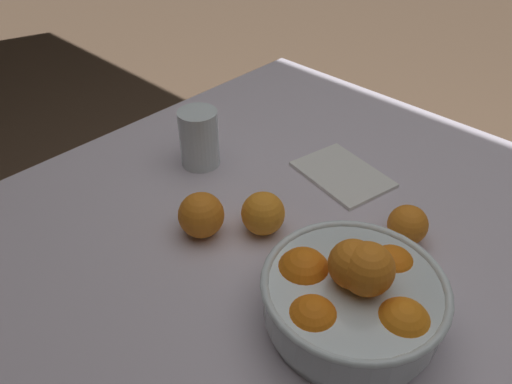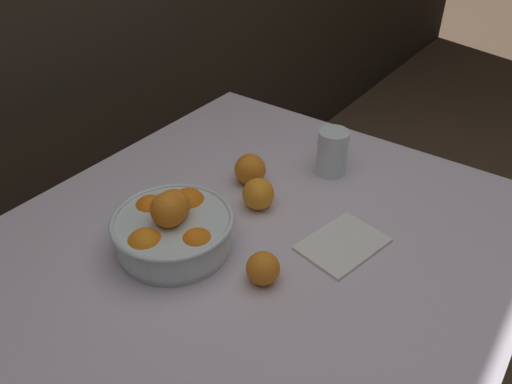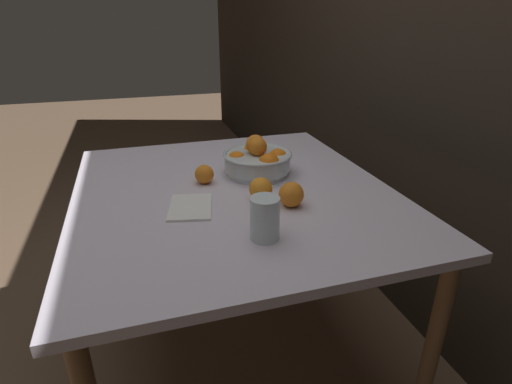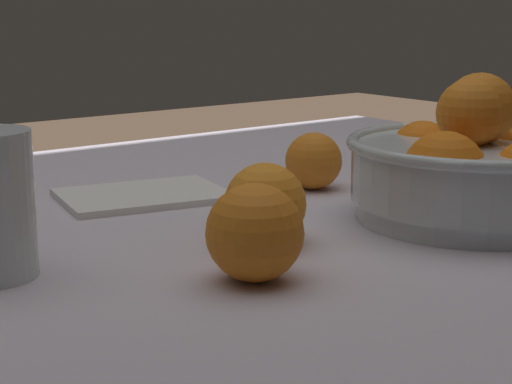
{
  "view_description": "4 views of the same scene",
  "coord_description": "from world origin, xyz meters",
  "views": [
    {
      "loc": [
        -0.34,
        0.56,
        1.36
      ],
      "look_at": [
        0.14,
        0.06,
        0.83
      ],
      "focal_mm": 35.0,
      "sensor_mm": 36.0,
      "label": 1
    },
    {
      "loc": [
        -0.67,
        -0.5,
        1.49
      ],
      "look_at": [
        0.11,
        0.07,
        0.8
      ],
      "focal_mm": 35.0,
      "sensor_mm": 36.0,
      "label": 2
    },
    {
      "loc": [
        1.26,
        -0.3,
        1.33
      ],
      "look_at": [
        0.14,
        0.04,
        0.8
      ],
      "focal_mm": 28.0,
      "sensor_mm": 36.0,
      "label": 3
    },
    {
      "loc": [
        0.6,
        0.67,
        0.98
      ],
      "look_at": [
        0.1,
        0.03,
        0.8
      ],
      "focal_mm": 60.0,
      "sensor_mm": 36.0,
      "label": 4
    }
  ],
  "objects": [
    {
      "name": "dining_table",
      "position": [
        0.0,
        0.0,
        0.68
      ],
      "size": [
        1.21,
        1.09,
        0.76
      ],
      "color": "silver",
      "rests_on": "ground_plane"
    },
    {
      "name": "napkin",
      "position": [
        0.11,
        -0.17,
        0.76
      ],
      "size": [
        0.21,
        0.17,
        0.01
      ],
      "primitive_type": "cube",
      "rotation": [
        0.0,
        0.0,
        -0.21
      ],
      "color": "white",
      "rests_on": "dining_table"
    },
    {
      "name": "orange_loose_aside",
      "position": [
        0.19,
        0.14,
        0.8
      ],
      "size": [
        0.08,
        0.08,
        0.08
      ],
      "primitive_type": "sphere",
      "color": "orange",
      "rests_on": "dining_table"
    },
    {
      "name": "juice_glass",
      "position": [
        0.36,
        -0.0,
        0.81
      ],
      "size": [
        0.08,
        0.08,
        0.12
      ],
      "color": "#F4A314",
      "rests_on": "dining_table"
    },
    {
      "name": "orange_loose_near_bowl",
      "position": [
        0.11,
        0.07,
        0.8
      ],
      "size": [
        0.08,
        0.08,
        0.08
      ],
      "primitive_type": "sphere",
      "color": "orange",
      "rests_on": "dining_table"
    },
    {
      "name": "fruit_bowl",
      "position": [
        -0.11,
        0.13,
        0.81
      ],
      "size": [
        0.26,
        0.26,
        0.15
      ],
      "color": "silver",
      "rests_on": "dining_table"
    },
    {
      "name": "orange_loose_front",
      "position": [
        -0.08,
        -0.09,
        0.79
      ],
      "size": [
        0.07,
        0.07,
        0.07
      ],
      "primitive_type": "sphere",
      "color": "orange",
      "rests_on": "dining_table"
    }
  ]
}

